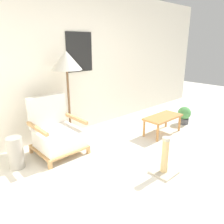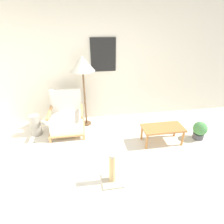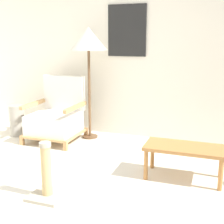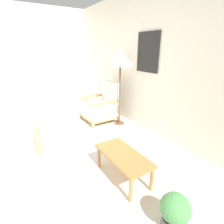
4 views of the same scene
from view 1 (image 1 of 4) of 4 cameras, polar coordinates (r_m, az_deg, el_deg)
ground_plane at (r=3.18m, az=17.85°, el=-15.99°), size 14.00×14.00×0.00m
wall_back at (r=4.31m, az=-9.06°, el=12.57°), size 8.00×0.09×2.70m
armchair at (r=3.62m, az=-14.15°, el=-5.58°), size 0.73×0.70×0.91m
floor_lamp at (r=3.79m, az=-11.81°, el=12.51°), size 0.52×0.52×1.60m
coffee_table at (r=4.35m, az=13.13°, el=-1.72°), size 0.82×0.40×0.36m
vase at (r=3.42m, az=-23.89°, el=-9.72°), size 0.22×0.22×0.47m
potted_plant at (r=5.06m, az=18.34°, el=-0.66°), size 0.28×0.28×0.38m
scratching_post at (r=3.12m, az=13.54°, el=-12.46°), size 0.32×0.32×0.54m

